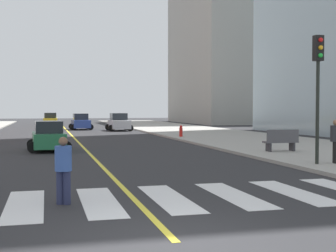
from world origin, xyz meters
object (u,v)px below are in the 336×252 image
Objects in this scene: car_silver_nearest at (119,123)px; fire_hydrant at (181,131)px; park_bench at (281,141)px; car_green_second at (49,137)px; traffic_light_near_corner at (318,74)px; car_yellow_third at (50,120)px; pedestrian_waiting_east at (336,139)px; car_blue_fourth at (81,122)px; pedestrian_crossing at (63,167)px.

car_silver_nearest reaches higher than fire_hydrant.
fire_hydrant is (-1.41, 13.67, -0.11)m from park_bench.
fire_hydrant is at bearing 38.00° from car_green_second.
park_bench is at bearing 98.15° from car_silver_nearest.
car_green_second is 14.86m from traffic_light_near_corner.
traffic_light_near_corner is 6.31m from park_bench.
fire_hydrant is at bearing -70.79° from car_yellow_third.
pedestrian_waiting_east is (10.65, -48.68, 0.28)m from car_yellow_third.
car_silver_nearest is 33.38m from pedestrian_waiting_east.
car_blue_fourth is at bearing 12.81° from park_bench.
car_yellow_third is at bearing 113.53° from pedestrian_crossing.
car_blue_fourth reaches higher than pedestrian_crossing.
car_green_second is at bearing 80.71° from car_blue_fourth.
car_green_second reaches higher than fire_hydrant.
car_yellow_third is 4.56× the size of fire_hydrant.
traffic_light_near_corner is at bearing -47.90° from car_green_second.
car_silver_nearest is at bearing 7.28° from park_bench.
pedestrian_crossing is (-7.11, -38.02, 0.04)m from car_silver_nearest.
traffic_light_near_corner reaches higher than park_bench.
car_blue_fourth is 2.25× the size of park_bench.
pedestrian_waiting_east is (7.48, -36.88, 0.27)m from car_blue_fourth.
car_blue_fourth is at bearing -45.28° from car_silver_nearest.
car_green_second is 2.16× the size of pedestrian_waiting_east.
car_blue_fourth is 0.81× the size of traffic_light_near_corner.
car_silver_nearest reaches higher than pedestrian_crossing.
car_yellow_third is at bearing -144.63° from pedestrian_waiting_east.
pedestrian_crossing is at bearing -42.88° from pedestrian_waiting_east.
car_yellow_third is (0.47, 38.39, 0.06)m from car_green_second.
pedestrian_crossing is (-9.99, -4.80, -2.79)m from traffic_light_near_corner.
park_bench is at bearing -103.59° from traffic_light_near_corner.
park_bench is at bearing -25.86° from car_green_second.
traffic_light_near_corner is 19.31m from fire_hydrant.
car_green_second is at bearing -139.34° from fire_hydrant.
pedestrian_waiting_east is at bearing -87.06° from fire_hydrant.
car_yellow_third reaches higher than car_green_second.
fire_hydrant is at bearing 100.67° from car_silver_nearest.
pedestrian_waiting_east is (3.75, -33.17, 0.24)m from car_silver_nearest.
pedestrian_waiting_east reaches higher than car_silver_nearest.
traffic_light_near_corner reaches higher than car_blue_fourth.
park_bench is (11.09, -43.35, -0.15)m from car_yellow_third.
car_yellow_third is 49.83m from pedestrian_waiting_east.
pedestrian_crossing is (-11.30, -10.19, 0.22)m from park_bench.
traffic_light_near_corner is at bearing 165.14° from park_bench.
car_yellow_third is 49.79m from traffic_light_near_corner.
car_yellow_third is 12.22m from car_blue_fourth.
car_silver_nearest is 4.72× the size of fire_hydrant.
car_green_second is 0.93× the size of car_blue_fourth.
car_yellow_third is 0.80× the size of traffic_light_near_corner.
car_yellow_third is 53.54m from pedestrian_crossing.
traffic_light_near_corner is 2.80× the size of park_bench.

